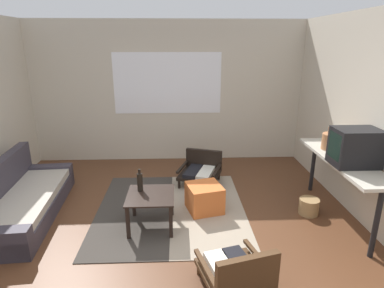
{
  "coord_description": "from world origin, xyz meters",
  "views": [
    {
      "loc": [
        0.2,
        -3.23,
        2.29
      ],
      "look_at": [
        0.39,
        1.17,
        0.89
      ],
      "focal_mm": 30.07,
      "sensor_mm": 36.0,
      "label": 1
    }
  ],
  "objects_px": {
    "console_shelf": "(342,164)",
    "ottoman_orange": "(204,198)",
    "armchair_striped_foreground": "(237,272)",
    "wicker_basket": "(309,206)",
    "armchair_by_window": "(201,169)",
    "coffee_table": "(151,201)",
    "couch": "(21,201)",
    "crt_television": "(355,147)",
    "clay_vase": "(332,141)",
    "glass_bottle": "(140,182)"
  },
  "relations": [
    {
      "from": "console_shelf",
      "to": "ottoman_orange",
      "type": "bearing_deg",
      "value": 171.57
    },
    {
      "from": "armchair_striped_foreground",
      "to": "wicker_basket",
      "type": "height_order",
      "value": "armchair_striped_foreground"
    },
    {
      "from": "armchair_by_window",
      "to": "console_shelf",
      "type": "relative_size",
      "value": 0.44
    },
    {
      "from": "coffee_table",
      "to": "armchair_striped_foreground",
      "type": "xyz_separation_m",
      "value": [
        0.9,
        -1.2,
        -0.14
      ]
    },
    {
      "from": "armchair_striped_foreground",
      "to": "armchair_by_window",
      "type": "bearing_deg",
      "value": 93.77
    },
    {
      "from": "couch",
      "to": "crt_television",
      "type": "distance_m",
      "value": 4.39
    },
    {
      "from": "armchair_striped_foreground",
      "to": "clay_vase",
      "type": "relative_size",
      "value": 2.42
    },
    {
      "from": "armchair_by_window",
      "to": "clay_vase",
      "type": "xyz_separation_m",
      "value": [
        1.76,
        -0.84,
        0.74
      ]
    },
    {
      "from": "couch",
      "to": "glass_bottle",
      "type": "xyz_separation_m",
      "value": [
        1.66,
        -0.22,
        0.35
      ]
    },
    {
      "from": "armchair_by_window",
      "to": "wicker_basket",
      "type": "height_order",
      "value": "armchair_by_window"
    },
    {
      "from": "armchair_by_window",
      "to": "console_shelf",
      "type": "bearing_deg",
      "value": -34.57
    },
    {
      "from": "couch",
      "to": "glass_bottle",
      "type": "bearing_deg",
      "value": -7.48
    },
    {
      "from": "glass_bottle",
      "to": "wicker_basket",
      "type": "bearing_deg",
      "value": 2.67
    },
    {
      "from": "ottoman_orange",
      "to": "wicker_basket",
      "type": "xyz_separation_m",
      "value": [
        1.45,
        -0.16,
        -0.08
      ]
    },
    {
      "from": "console_shelf",
      "to": "glass_bottle",
      "type": "bearing_deg",
      "value": -179.92
    },
    {
      "from": "coffee_table",
      "to": "couch",
      "type": "bearing_deg",
      "value": 169.36
    },
    {
      "from": "couch",
      "to": "armchair_striped_foreground",
      "type": "height_order",
      "value": "couch"
    },
    {
      "from": "couch",
      "to": "armchair_by_window",
      "type": "relative_size",
      "value": 2.69
    },
    {
      "from": "couch",
      "to": "clay_vase",
      "type": "bearing_deg",
      "value": 2.09
    },
    {
      "from": "console_shelf",
      "to": "crt_television",
      "type": "relative_size",
      "value": 3.46
    },
    {
      "from": "glass_bottle",
      "to": "crt_television",
      "type": "bearing_deg",
      "value": -4.97
    },
    {
      "from": "clay_vase",
      "to": "wicker_basket",
      "type": "height_order",
      "value": "clay_vase"
    },
    {
      "from": "coffee_table",
      "to": "glass_bottle",
      "type": "relative_size",
      "value": 2.06
    },
    {
      "from": "crt_television",
      "to": "ottoman_orange",
      "type": "bearing_deg",
      "value": 164.39
    },
    {
      "from": "coffee_table",
      "to": "ottoman_orange",
      "type": "relative_size",
      "value": 1.36
    },
    {
      "from": "armchair_striped_foreground",
      "to": "glass_bottle",
      "type": "height_order",
      "value": "glass_bottle"
    },
    {
      "from": "crt_television",
      "to": "console_shelf",
      "type": "bearing_deg",
      "value": 89.22
    },
    {
      "from": "armchair_striped_foreground",
      "to": "crt_television",
      "type": "bearing_deg",
      "value": 34.57
    },
    {
      "from": "ottoman_orange",
      "to": "glass_bottle",
      "type": "xyz_separation_m",
      "value": [
        -0.86,
        -0.27,
        0.39
      ]
    },
    {
      "from": "console_shelf",
      "to": "clay_vase",
      "type": "xyz_separation_m",
      "value": [
        0.0,
        0.37,
        0.21
      ]
    },
    {
      "from": "coffee_table",
      "to": "clay_vase",
      "type": "distance_m",
      "value": 2.61
    },
    {
      "from": "console_shelf",
      "to": "wicker_basket",
      "type": "distance_m",
      "value": 0.75
    },
    {
      "from": "couch",
      "to": "armchair_by_window",
      "type": "distance_m",
      "value": 2.72
    },
    {
      "from": "coffee_table",
      "to": "wicker_basket",
      "type": "relative_size",
      "value": 2.29
    },
    {
      "from": "clay_vase",
      "to": "crt_television",
      "type": "bearing_deg",
      "value": -90.3
    },
    {
      "from": "crt_television",
      "to": "glass_bottle",
      "type": "height_order",
      "value": "crt_television"
    },
    {
      "from": "coffee_table",
      "to": "console_shelf",
      "type": "relative_size",
      "value": 0.34
    },
    {
      "from": "armchair_striped_foreground",
      "to": "glass_bottle",
      "type": "distance_m",
      "value": 1.72
    },
    {
      "from": "couch",
      "to": "console_shelf",
      "type": "height_order",
      "value": "console_shelf"
    },
    {
      "from": "crt_television",
      "to": "wicker_basket",
      "type": "xyz_separation_m",
      "value": [
        -0.33,
        0.34,
        -0.97
      ]
    },
    {
      "from": "armchair_by_window",
      "to": "ottoman_orange",
      "type": "bearing_deg",
      "value": -90.91
    },
    {
      "from": "armchair_by_window",
      "to": "clay_vase",
      "type": "distance_m",
      "value": 2.08
    },
    {
      "from": "crt_television",
      "to": "glass_bottle",
      "type": "bearing_deg",
      "value": 175.03
    },
    {
      "from": "ottoman_orange",
      "to": "console_shelf",
      "type": "distance_m",
      "value": 1.89
    },
    {
      "from": "console_shelf",
      "to": "crt_television",
      "type": "distance_m",
      "value": 0.39
    },
    {
      "from": "armchair_striped_foreground",
      "to": "ottoman_orange",
      "type": "distance_m",
      "value": 1.6
    },
    {
      "from": "couch",
      "to": "clay_vase",
      "type": "relative_size",
      "value": 6.77
    },
    {
      "from": "armchair_by_window",
      "to": "wicker_basket",
      "type": "relative_size",
      "value": 2.94
    },
    {
      "from": "ottoman_orange",
      "to": "wicker_basket",
      "type": "bearing_deg",
      "value": -6.27
    },
    {
      "from": "couch",
      "to": "coffee_table",
      "type": "xyz_separation_m",
      "value": [
        1.8,
        -0.34,
        0.14
      ]
    }
  ]
}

